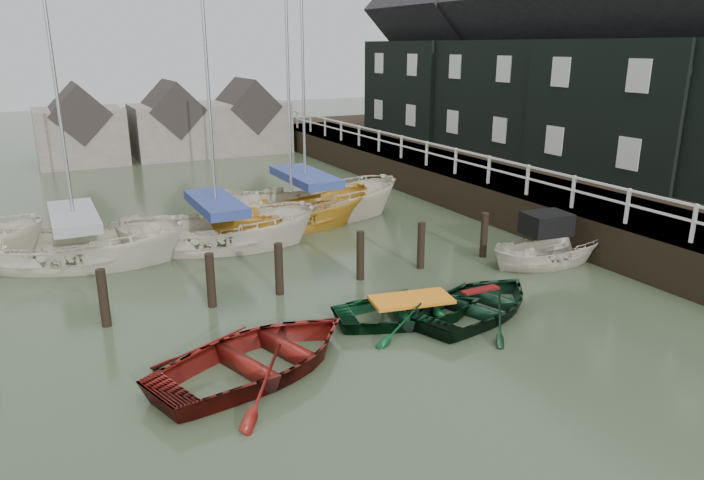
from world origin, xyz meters
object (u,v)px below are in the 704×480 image
rowboat_dkgreen (479,314)px  motorboat (547,260)px  sailboat_a (80,262)px  sailboat_d (306,217)px  rowboat_green (411,319)px  sailboat_c (292,227)px  sailboat_b (219,245)px  rowboat_red (260,372)px

rowboat_dkgreen → motorboat: size_ratio=1.02×
sailboat_a → sailboat_d: bearing=-57.4°
rowboat_green → sailboat_c: size_ratio=0.37×
sailboat_b → motorboat: bearing=-109.4°
rowboat_red → rowboat_dkgreen: 5.70m
rowboat_red → sailboat_a: (-2.66, 8.67, 0.06)m
rowboat_green → rowboat_dkgreen: bearing=-95.1°
sailboat_b → sailboat_c: sailboat_b is taller
rowboat_green → sailboat_d: sailboat_d is taller
sailboat_b → sailboat_d: sailboat_d is taller
rowboat_dkgreen → sailboat_b: bearing=7.2°
rowboat_red → sailboat_d: sailboat_d is taller
sailboat_c → sailboat_b: bearing=110.6°
rowboat_red → sailboat_c: sailboat_c is taller
rowboat_red → rowboat_green: bearing=-97.7°
rowboat_green → sailboat_d: 9.64m
rowboat_green → sailboat_a: bearing=51.3°
sailboat_a → rowboat_red: bearing=-141.8°
motorboat → sailboat_a: (-12.48, 6.39, -0.05)m
rowboat_red → sailboat_d: (5.41, 10.30, 0.06)m
sailboat_a → sailboat_d: sailboat_d is taller
rowboat_red → rowboat_green: 4.11m
motorboat → rowboat_dkgreen: bearing=122.3°
rowboat_dkgreen → sailboat_d: sailboat_d is taller
sailboat_c → rowboat_dkgreen: bearing=-172.2°
sailboat_b → sailboat_c: size_ratio=1.18×
rowboat_green → sailboat_a: 10.37m
rowboat_dkgreen → sailboat_b: size_ratio=0.34×
rowboat_red → rowboat_dkgreen: bearing=-105.5°
motorboat → sailboat_c: sailboat_c is taller
rowboat_dkgreen → sailboat_c: sailboat_c is taller
sailboat_d → motorboat: bearing=-138.1°
motorboat → sailboat_a: bearing=69.3°
rowboat_green → sailboat_b: bearing=29.4°
sailboat_c → sailboat_a: bearing=97.2°
motorboat → sailboat_b: 10.33m
sailboat_c → sailboat_d: 1.19m
motorboat → sailboat_d: 9.16m
rowboat_dkgreen → sailboat_c: size_ratio=0.40×
rowboat_red → sailboat_c: (4.52, 9.51, 0.01)m
sailboat_a → sailboat_b: size_ratio=0.94×
sailboat_a → sailboat_d: 8.23m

